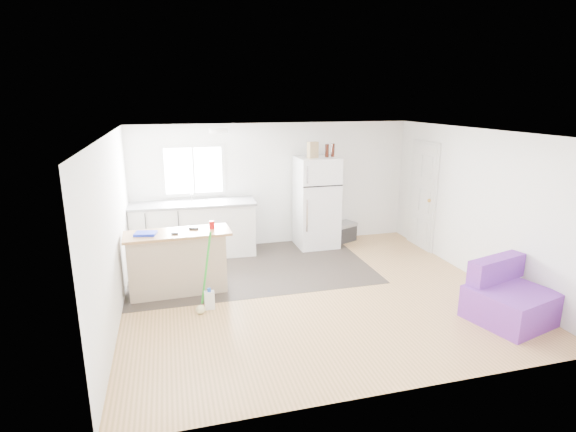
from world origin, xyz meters
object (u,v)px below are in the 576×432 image
Objects in this scene: peninsula at (178,262)px; refrigerator at (317,202)px; cleaner_jug at (210,300)px; cardboard_box at (313,150)px; bottle_left at (327,151)px; blue_tray at (146,234)px; purple_seat at (508,299)px; bottle_right at (333,150)px; red_cup at (212,225)px; kitchen_cabinets at (194,229)px; cooler at (343,232)px; mop at (202,296)px.

peninsula is 3.16m from refrigerator.
cleaner_jug is at bearing -136.14° from refrigerator.
cardboard_box is 0.30m from bottle_left.
blue_tray is (-0.42, -0.02, 0.48)m from peninsula.
purple_seat is at bearing -65.49° from cardboard_box.
cardboard_box is at bearing 27.62° from peninsula.
blue_tray is 1.20× the size of bottle_right.
blue_tray is at bearing -179.57° from peninsula.
peninsula is 0.64m from blue_tray.
bottle_right reaches higher than red_cup.
cardboard_box is at bearing -0.79° from kitchen_cabinets.
peninsula is 0.88× the size of refrigerator.
red_cup is 0.48× the size of bottle_right.
peninsula reaches higher than cooler.
kitchen_cabinets is at bearing 179.29° from bottle_right.
cardboard_box is at bearing 26.49° from blue_tray.
refrigerator is 1.55× the size of purple_seat.
refrigerator is at bearing 97.14° from purple_seat.
cooler reaches higher than cleaner_jug.
purple_seat is 3.79× the size of blue_tray.
peninsula is at bearing 80.09° from mop.
refrigerator reaches higher than cleaner_jug.
bottle_left is at bearing 95.00° from purple_seat.
kitchen_cabinets is at bearing 178.11° from bottle_left.
cooler is 1.93× the size of cleaner_jug.
cooler is at bearing 24.51° from blue_tray.
bottle_right is (0.14, 0.05, 0.00)m from bottle_left.
mop is 3.96m from bottle_right.
cooler is 4.96× the size of red_cup.
bottle_left is 0.14m from bottle_right.
kitchen_cabinets is 19.16× the size of red_cup.
cleaner_jug is 1.16m from red_cup.
cardboard_box is at bearing 172.50° from cooler.
kitchen_cabinets is 2.39m from mop.
bottle_left is at bearing -159.34° from bottle_right.
bottle_right is at bearing 24.78° from blue_tray.
cardboard_box reaches higher than bottle_right.
blue_tray is at bearing -178.97° from cooler.
cleaner_jug is 1.23× the size of bottle_right.
cardboard_box is (2.59, 1.48, 1.44)m from peninsula.
purple_seat is at bearing -48.48° from mop.
peninsula is 5.20× the size of cardboard_box.
red_cup is at bearing 80.08° from cleaner_jug.
purple_seat is 9.48× the size of red_cup.
kitchen_cabinets is at bearing 178.68° from refrigerator.
blue_tray is (-0.96, -0.06, -0.04)m from red_cup.
refrigerator reaches higher than mop.
refrigerator is (2.37, -0.03, 0.37)m from kitchen_cabinets.
peninsula is 12.99× the size of red_cup.
cardboard_box is (3.01, 1.50, 0.95)m from blue_tray.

